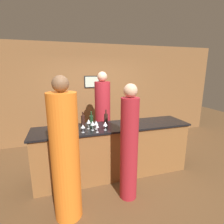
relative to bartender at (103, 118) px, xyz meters
The scene contains 17 objects.
ground_plane 1.30m from the bartender, 90.47° to the right, with size 14.00×14.00×0.00m, color brown.
back_wall 1.19m from the bartender, 90.38° to the left, with size 8.00×0.08×2.80m.
bar_counter 0.99m from the bartender, 90.47° to the right, with size 3.04×0.70×1.03m.
bartender is the anchor object (origin of this frame).
guest_0 1.96m from the bartender, 118.94° to the right, with size 0.39×0.39×2.02m.
guest_1 1.60m from the bartender, 88.88° to the right, with size 0.28×0.28×1.89m.
wine_bottle_0 1.00m from the bartender, 125.95° to the right, with size 0.07×0.07×0.29m.
wine_bottle_1 0.90m from the bartender, 118.02° to the right, with size 0.07×0.07×0.29m.
wine_bottle_2 0.78m from the bartender, 98.97° to the right, with size 0.07×0.07×0.30m.
wine_glass_0 1.13m from the bartender, 101.52° to the right, with size 0.08×0.08×0.16m.
wine_glass_1 1.07m from the bartender, 110.38° to the right, with size 0.08×0.08×0.16m.
wine_glass_2 1.46m from the bartender, 128.48° to the right, with size 0.08×0.08×0.17m.
wine_glass_3 1.24m from the bartender, 108.27° to the right, with size 0.06×0.06×0.16m.
wine_glass_4 1.14m from the bartender, 113.04° to the right, with size 0.08×0.08×0.17m.
wine_glass_5 1.07m from the bartender, 117.96° to the right, with size 0.07×0.07×0.18m.
wine_glass_6 1.44m from the bartender, 140.39° to the right, with size 0.07×0.07×0.15m.
wine_glass_7 1.27m from the bartender, 119.53° to the right, with size 0.08×0.08×0.14m.
Camera 1 is at (-0.96, -3.07, 2.08)m, focal length 28.00 mm.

